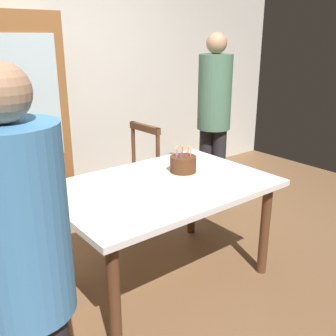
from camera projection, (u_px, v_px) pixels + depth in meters
name	position (u px, v px, depth m)	size (l,w,h in m)	color
ground	(163.00, 277.00, 2.85)	(6.40, 6.40, 0.00)	brown
back_wall	(48.00, 79.00, 3.81)	(6.40, 0.10, 2.60)	beige
dining_table	(162.00, 196.00, 2.64)	(1.47, 1.00, 0.75)	white
birthday_cake	(183.00, 165.00, 2.79)	(0.28, 0.28, 0.20)	silver
plate_near_celebrant	(130.00, 209.00, 2.21)	(0.22, 0.22, 0.01)	white
plate_far_side	(135.00, 176.00, 2.73)	(0.22, 0.22, 0.01)	white
fork_near_celebrant	(105.00, 217.00, 2.12)	(0.18, 0.02, 0.01)	silver
fork_far_side	(115.00, 181.00, 2.65)	(0.18, 0.02, 0.01)	silver
chair_spindle_back	(131.00, 181.00, 3.48)	(0.46, 0.46, 0.95)	tan
person_celebrant	(26.00, 275.00, 1.30)	(0.32, 0.32, 1.63)	#262328
person_guest	(214.00, 113.00, 3.72)	(0.32, 0.32, 1.73)	#262328
china_cabinet	(0.00, 126.00, 3.36)	(1.10, 0.45, 1.90)	brown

